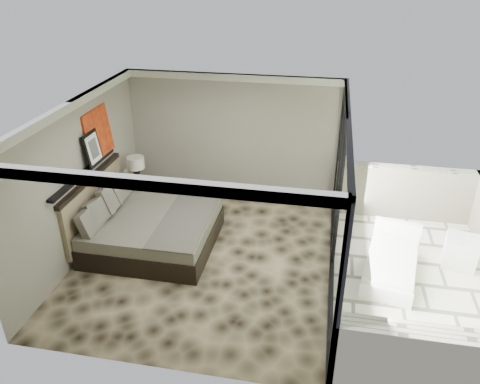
% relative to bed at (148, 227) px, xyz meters
% --- Properties ---
extents(floor, '(5.00, 5.00, 0.00)m').
position_rel_bed_xyz_m(floor, '(1.18, -0.31, -0.37)').
color(floor, black).
rests_on(floor, ground).
extents(ceiling, '(4.50, 5.00, 0.02)m').
position_rel_bed_xyz_m(ceiling, '(1.18, -0.31, 2.42)').
color(ceiling, silver).
rests_on(ceiling, back_wall).
extents(back_wall, '(4.50, 0.02, 2.80)m').
position_rel_bed_xyz_m(back_wall, '(1.18, 2.18, 1.03)').
color(back_wall, gray).
rests_on(back_wall, floor).
extents(left_wall, '(0.02, 5.00, 2.80)m').
position_rel_bed_xyz_m(left_wall, '(-1.06, -0.31, 1.03)').
color(left_wall, gray).
rests_on(left_wall, floor).
extents(glass_wall, '(0.08, 5.00, 2.80)m').
position_rel_bed_xyz_m(glass_wall, '(3.43, -0.31, 1.03)').
color(glass_wall, white).
rests_on(glass_wall, floor).
extents(terrace_slab, '(3.00, 5.00, 0.12)m').
position_rel_bed_xyz_m(terrace_slab, '(4.93, -0.31, -0.43)').
color(terrace_slab, beige).
rests_on(terrace_slab, ground).
extents(picture_ledge, '(0.12, 2.20, 0.05)m').
position_rel_bed_xyz_m(picture_ledge, '(-1.00, -0.21, 1.13)').
color(picture_ledge, black).
rests_on(picture_ledge, left_wall).
extents(bed, '(2.29, 2.21, 1.27)m').
position_rel_bed_xyz_m(bed, '(0.00, 0.00, 0.00)').
color(bed, black).
rests_on(bed, floor).
extents(nightstand, '(0.64, 0.64, 0.51)m').
position_rel_bed_xyz_m(nightstand, '(-0.76, 1.36, -0.12)').
color(nightstand, black).
rests_on(nightstand, floor).
extents(table_lamp, '(0.36, 0.36, 0.65)m').
position_rel_bed_xyz_m(table_lamp, '(-0.72, 1.35, 0.57)').
color(table_lamp, black).
rests_on(table_lamp, nightstand).
extents(abstract_canvas, '(0.13, 0.90, 0.90)m').
position_rel_bed_xyz_m(abstract_canvas, '(-1.02, 0.52, 1.61)').
color(abstract_canvas, red).
rests_on(abstract_canvas, picture_ledge).
extents(framed_print, '(0.11, 0.50, 0.60)m').
position_rel_bed_xyz_m(framed_print, '(-0.96, 0.15, 1.46)').
color(framed_print, black).
rests_on(framed_print, picture_ledge).
extents(ottoman, '(0.64, 0.64, 0.54)m').
position_rel_bed_xyz_m(ottoman, '(5.63, 0.42, -0.10)').
color(ottoman, silver).
rests_on(ottoman, terrace_slab).
extents(lounger, '(1.11, 1.77, 0.64)m').
position_rel_bed_xyz_m(lounger, '(4.42, -0.07, -0.17)').
color(lounger, white).
rests_on(lounger, terrace_slab).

